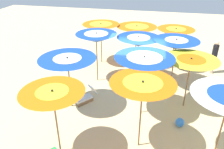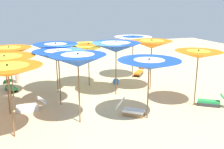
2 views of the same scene
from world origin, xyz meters
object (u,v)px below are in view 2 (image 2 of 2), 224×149
beach_umbrella_3 (149,65)px  lounger_3 (131,110)px  beach_umbrella_11 (9,52)px  beachgoer_0 (16,66)px  beach_umbrella_0 (198,55)px  lounger_1 (11,87)px  beach_umbrella_9 (8,71)px  beach_umbrella_2 (133,39)px  lounger_4 (30,106)px  beach_umbrella_5 (88,48)px  beach_umbrella_10 (5,61)px  beach_ball (116,81)px  beach_umbrella_4 (116,47)px  beach_umbrella_7 (58,56)px  beach_umbrella_6 (78,60)px  beach_umbrella_8 (56,48)px  beach_umbrella_1 (152,44)px  lounger_2 (211,102)px  lounger_0 (139,72)px

beach_umbrella_3 → lounger_3: (-0.46, -0.46, -1.84)m
beach_umbrella_11 → beachgoer_0: beach_umbrella_11 is taller
beach_umbrella_0 → lounger_1: beach_umbrella_0 is taller
beach_umbrella_9 → beach_umbrella_11: 4.11m
beach_umbrella_2 → lounger_4: beach_umbrella_2 is taller
beach_umbrella_9 → beach_umbrella_11: beach_umbrella_9 is taller
beach_umbrella_0 → beach_umbrella_5: 5.44m
beach_umbrella_10 → beach_ball: size_ratio=6.94×
beach_umbrella_0 → lounger_1: (-4.54, -7.43, -1.97)m
beach_umbrella_4 → beach_umbrella_7: (0.51, -2.67, -0.14)m
beachgoer_0 → beach_ball: beachgoer_0 is taller
beach_umbrella_11 → beachgoer_0: bearing=174.8°
beach_umbrella_5 → lounger_4: (2.47, -3.08, -1.81)m
beach_umbrella_6 → beach_umbrella_8: (-3.70, -0.29, -0.14)m
beach_umbrella_1 → beach_umbrella_5: (-1.63, -2.73, -0.28)m
beach_umbrella_4 → beach_umbrella_11: bearing=-105.4°
lounger_4 → beach_umbrella_7: bearing=-171.2°
beach_umbrella_2 → beach_umbrella_9: beach_umbrella_2 is taller
beach_umbrella_2 → beach_ball: bearing=-54.6°
beach_umbrella_4 → lounger_3: (2.49, -0.27, -2.04)m
beach_umbrella_10 → lounger_2: 8.40m
beach_umbrella_4 → beach_umbrella_5: (-1.75, -0.86, -0.25)m
beach_umbrella_9 → beach_ball: beach_umbrella_9 is taller
beach_umbrella_9 → beach_umbrella_0: bearing=93.7°
lounger_0 → beach_umbrella_3: bearing=17.5°
beach_umbrella_1 → beach_umbrella_9: 7.02m
beach_umbrella_3 → lounger_1: bearing=-136.0°
lounger_4 → beachgoer_0: bearing=-84.1°
beach_umbrella_0 → beach_umbrella_7: 5.67m
beachgoer_0 → beach_umbrella_8: bearing=64.8°
beach_umbrella_8 → beach_umbrella_11: beach_umbrella_8 is taller
lounger_0 → beachgoer_0: size_ratio=0.64×
beach_umbrella_5 → beach_umbrella_6: (4.22, -1.41, 0.28)m
beach_umbrella_5 → beach_umbrella_11: size_ratio=0.96×
beach_umbrella_4 → beachgoer_0: beach_umbrella_4 is taller
beach_umbrella_6 → beach_ball: beach_umbrella_6 is taller
beach_umbrella_9 → lounger_1: size_ratio=1.91×
beach_umbrella_0 → beach_umbrella_8: size_ratio=0.98×
beach_umbrella_0 → beach_umbrella_7: bearing=-109.2°
beach_umbrella_9 → lounger_1: bearing=-177.2°
beach_umbrella_5 → lounger_1: size_ratio=1.79×
beach_umbrella_7 → lounger_3: bearing=50.5°
lounger_1 → lounger_2: size_ratio=1.08×
beach_umbrella_11 → beach_umbrella_1: bearing=79.9°
beachgoer_0 → beach_umbrella_7: bearing=48.4°
lounger_0 → lounger_1: bearing=-45.4°
beach_umbrella_5 → lounger_0: (-1.10, 3.36, -1.81)m
lounger_1 → beach_ball: size_ratio=3.73×
lounger_0 → beach_umbrella_8: bearing=-32.9°
beach_umbrella_4 → beach_umbrella_10: bearing=-79.9°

